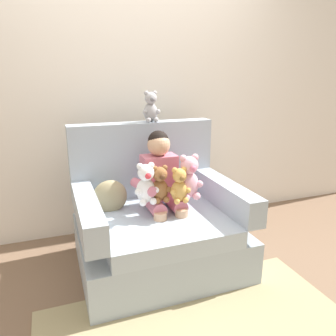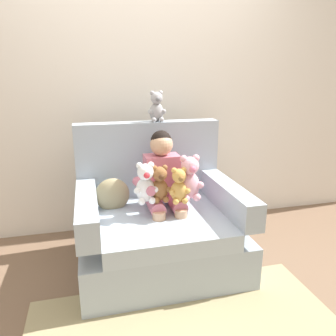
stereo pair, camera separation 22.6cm
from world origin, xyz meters
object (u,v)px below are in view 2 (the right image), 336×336
at_px(seated_child, 164,181).
at_px(plush_white, 146,184).
at_px(armchair, 158,224).
at_px(plush_honey, 179,186).
at_px(plush_brown, 160,185).
at_px(plush_pink, 190,179).
at_px(throw_pillow, 112,195).
at_px(plush_grey_on_backrest, 157,107).

height_order(seated_child, plush_white, seated_child).
distance_m(armchair, plush_honey, 0.40).
distance_m(plush_brown, plush_pink, 0.22).
xyz_separation_m(plush_brown, throw_pillow, (-0.32, 0.23, -0.13)).
distance_m(plush_brown, plush_honey, 0.14).
relative_size(plush_grey_on_backrest, throw_pillow, 0.94).
xyz_separation_m(seated_child, plush_brown, (-0.06, -0.13, 0.02)).
distance_m(plush_white, throw_pillow, 0.34).
xyz_separation_m(plush_grey_on_backrest, throw_pillow, (-0.40, -0.22, -0.62)).
bearing_deg(seated_child, plush_pink, -37.60).
bearing_deg(plush_honey, plush_brown, 163.53).
relative_size(plush_pink, throw_pillow, 1.27).
relative_size(plush_brown, plush_grey_on_backrest, 1.08).
height_order(plush_brown, plush_pink, plush_pink).
bearing_deg(plush_honey, armchair, 134.94).
height_order(plush_honey, plush_grey_on_backrest, plush_grey_on_backrest).
relative_size(armchair, seated_child, 1.41).
xyz_separation_m(plush_white, plush_grey_on_backrest, (0.18, 0.45, 0.48)).
bearing_deg(throw_pillow, plush_brown, -35.66).
bearing_deg(seated_child, plush_brown, -109.24).
height_order(plush_brown, plush_grey_on_backrest, plush_grey_on_backrest).
xyz_separation_m(plush_pink, plush_honey, (-0.09, -0.04, -0.03)).
distance_m(plush_white, plush_honey, 0.23).
bearing_deg(plush_brown, plush_honey, -30.23).
relative_size(armchair, plush_pink, 3.55).
bearing_deg(throw_pillow, plush_grey_on_backrest, 29.48).
xyz_separation_m(plush_brown, plush_honey, (0.12, -0.06, -0.00)).
relative_size(plush_honey, plush_grey_on_backrest, 1.04).
bearing_deg(armchair, plush_grey_on_backrest, 78.25).
xyz_separation_m(seated_child, plush_grey_on_backrest, (0.02, 0.32, 0.51)).
distance_m(armchair, plush_grey_on_backrest, 0.91).
bearing_deg(armchair, throw_pillow, 158.51).
bearing_deg(plush_honey, plush_pink, 32.42).
bearing_deg(armchair, plush_white, -137.40).
distance_m(plush_pink, plush_honey, 0.10).
bearing_deg(plush_white, plush_brown, -18.15).
bearing_deg(plush_pink, armchair, 144.77).
distance_m(plush_honey, throw_pillow, 0.54).
distance_m(plush_brown, throw_pillow, 0.41).
bearing_deg(plush_pink, seated_child, 131.17).
relative_size(armchair, plush_honey, 4.55).
relative_size(plush_pink, plush_honey, 1.28).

